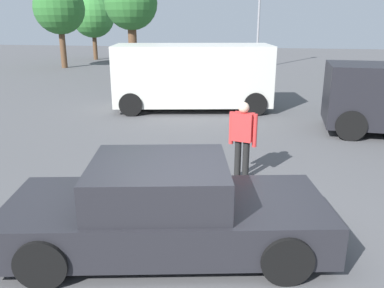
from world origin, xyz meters
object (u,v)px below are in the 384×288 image
(dog, at_px, (191,159))
(van_white, at_px, (192,75))
(pedestrian, at_px, (243,134))
(sedan_foreground, at_px, (165,210))

(dog, relative_size, van_white, 0.11)
(van_white, xyz_separation_m, pedestrian, (2.04, -6.05, -0.29))
(dog, bearing_deg, pedestrian, 96.94)
(sedan_foreground, distance_m, van_white, 8.92)
(sedan_foreground, distance_m, pedestrian, 2.94)
(dog, relative_size, pedestrian, 0.39)
(sedan_foreground, relative_size, dog, 7.61)
(sedan_foreground, height_order, dog, sedan_foreground)
(sedan_foreground, relative_size, van_white, 0.82)
(sedan_foreground, bearing_deg, pedestrian, 60.81)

